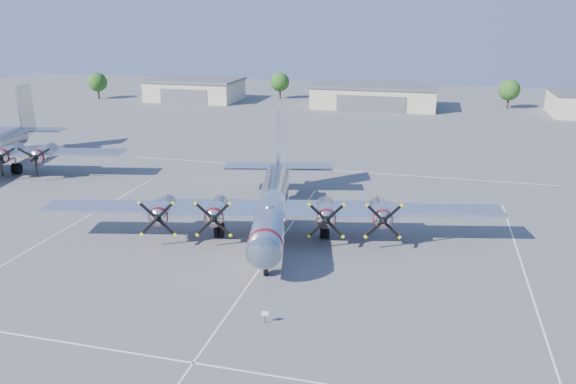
% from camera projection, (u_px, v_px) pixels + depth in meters
% --- Properties ---
extents(ground, '(260.00, 260.00, 0.00)m').
position_uv_depth(ground, '(283.00, 235.00, 55.59)').
color(ground, '#545456').
rests_on(ground, ground).
extents(parking_lines, '(60.00, 50.08, 0.01)m').
position_uv_depth(parking_lines, '(279.00, 242.00, 53.98)').
color(parking_lines, silver).
rests_on(parking_lines, ground).
extents(hangar_west, '(22.60, 14.60, 5.40)m').
position_uv_depth(hangar_west, '(195.00, 89.00, 141.10)').
color(hangar_west, beige).
rests_on(hangar_west, ground).
extents(hangar_center, '(28.60, 14.60, 5.40)m').
position_uv_depth(hangar_center, '(374.00, 96.00, 130.34)').
color(hangar_center, beige).
rests_on(hangar_center, ground).
extents(tree_far_west, '(4.80, 4.80, 6.64)m').
position_uv_depth(tree_far_west, '(97.00, 82.00, 142.96)').
color(tree_far_west, '#382619').
rests_on(tree_far_west, ground).
extents(tree_west, '(4.80, 4.80, 6.64)m').
position_uv_depth(tree_west, '(280.00, 82.00, 143.27)').
color(tree_west, '#382619').
rests_on(tree_west, ground).
extents(tree_east, '(4.80, 4.80, 6.64)m').
position_uv_depth(tree_east, '(509.00, 90.00, 128.28)').
color(tree_east, '#382619').
rests_on(tree_east, ground).
extents(main_bomber_b29, '(49.56, 39.05, 9.74)m').
position_uv_depth(main_bomber_b29, '(273.00, 230.00, 57.02)').
color(main_bomber_b29, silver).
rests_on(main_bomber_b29, ground).
extents(info_placard, '(0.50, 0.05, 0.95)m').
position_uv_depth(info_placard, '(265.00, 315.00, 39.64)').
color(info_placard, black).
rests_on(info_placard, ground).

